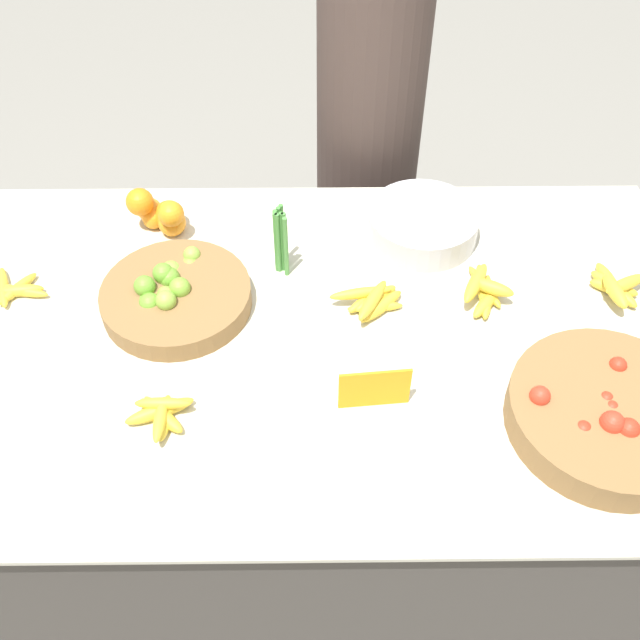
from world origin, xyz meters
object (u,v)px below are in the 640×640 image
(lime_bowl, at_px, (175,295))
(metal_bowl, at_px, (423,225))
(tomato_basket, at_px, (608,415))
(vendor_person, at_px, (369,130))
(price_sign, at_px, (375,389))

(lime_bowl, bearing_deg, metal_bowl, 21.59)
(lime_bowl, xyz_separation_m, tomato_basket, (0.97, -0.37, 0.01))
(vendor_person, bearing_deg, metal_bowl, -76.83)
(lime_bowl, relative_size, price_sign, 2.35)
(metal_bowl, bearing_deg, tomato_basket, -62.02)
(price_sign, distance_m, vendor_person, 1.07)
(lime_bowl, relative_size, vendor_person, 0.22)
(lime_bowl, relative_size, metal_bowl, 1.25)
(lime_bowl, height_order, metal_bowl, lime_bowl)
(lime_bowl, distance_m, tomato_basket, 1.04)
(tomato_basket, xyz_separation_m, vendor_person, (-0.45, 1.13, -0.03))
(metal_bowl, height_order, price_sign, price_sign)
(metal_bowl, distance_m, vendor_person, 0.52)
(metal_bowl, bearing_deg, vendor_person, 103.17)
(price_sign, xyz_separation_m, vendor_person, (0.05, 1.07, -0.05))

